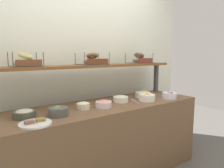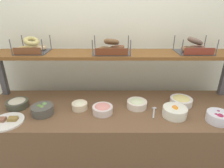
# 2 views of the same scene
# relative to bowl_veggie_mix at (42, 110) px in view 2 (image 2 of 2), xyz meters

# --- Properties ---
(back_wall) EXTENTS (3.50, 0.06, 2.40)m
(back_wall) POSITION_rel_bowl_veggie_mix_xyz_m (0.59, 0.65, 0.31)
(back_wall) COLOR white
(back_wall) RESTS_ON ground_plane
(deli_counter) EXTENTS (2.30, 0.70, 0.85)m
(deli_counter) POSITION_rel_bowl_veggie_mix_xyz_m (0.59, 0.10, -0.47)
(deli_counter) COLOR brown
(deli_counter) RESTS_ON ground_plane
(shelf_riser_left) EXTENTS (0.05, 0.05, 0.40)m
(shelf_riser_left) POSITION_rel_bowl_veggie_mix_xyz_m (-0.50, 0.37, 0.16)
(shelf_riser_left) COLOR #4C4C51
(shelf_riser_left) RESTS_ON deli_counter
(shelf_riser_right) EXTENTS (0.05, 0.05, 0.40)m
(shelf_riser_right) POSITION_rel_bowl_veggie_mix_xyz_m (1.69, 0.37, 0.16)
(shelf_riser_right) COLOR #4C4C51
(shelf_riser_right) RESTS_ON deli_counter
(upper_shelf) EXTENTS (2.26, 0.32, 0.03)m
(upper_shelf) POSITION_rel_bowl_veggie_mix_xyz_m (0.59, 0.37, 0.37)
(upper_shelf) COLOR brown
(upper_shelf) RESTS_ON shelf_riser_left
(bowl_veggie_mix) EXTENTS (0.18, 0.18, 0.09)m
(bowl_veggie_mix) POSITION_rel_bowl_veggie_mix_xyz_m (0.00, 0.00, 0.00)
(bowl_veggie_mix) COLOR #52524B
(bowl_veggie_mix) RESTS_ON deli_counter
(bowl_potato_salad) EXTENTS (0.14, 0.14, 0.07)m
(bowl_potato_salad) POSITION_rel_bowl_veggie_mix_xyz_m (0.30, 0.08, -0.00)
(bowl_potato_salad) COLOR beige
(bowl_potato_salad) RESTS_ON deli_counter
(bowl_tuna_salad) EXTENTS (0.19, 0.19, 0.08)m
(bowl_tuna_salad) POSITION_rel_bowl_veggie_mix_xyz_m (-0.26, 0.11, -0.00)
(bowl_tuna_salad) COLOR #444738
(bowl_tuna_salad) RESTS_ON deli_counter
(bowl_scallion_spread) EXTENTS (0.18, 0.18, 0.08)m
(bowl_scallion_spread) POSITION_rel_bowl_veggie_mix_xyz_m (0.80, 0.11, -0.00)
(bowl_scallion_spread) COLOR white
(bowl_scallion_spread) RESTS_ON deli_counter
(bowl_beet_salad) EXTENTS (0.18, 0.18, 0.09)m
(bowl_beet_salad) POSITION_rel_bowl_veggie_mix_xyz_m (1.41, -0.11, 0.00)
(bowl_beet_salad) COLOR white
(bowl_beet_salad) RESTS_ON deli_counter
(bowl_lox_spread) EXTENTS (0.17, 0.17, 0.08)m
(bowl_lox_spread) POSITION_rel_bowl_veggie_mix_xyz_m (0.50, 0.01, -0.00)
(bowl_lox_spread) COLOR silver
(bowl_lox_spread) RESTS_ON deli_counter
(bowl_egg_salad) EXTENTS (0.20, 0.20, 0.08)m
(bowl_egg_salad) POSITION_rel_bowl_veggie_mix_xyz_m (1.21, 0.15, -0.00)
(bowl_egg_salad) COLOR white
(bowl_egg_salad) RESTS_ON deli_counter
(bowl_fruit_salad) EXTENTS (0.20, 0.20, 0.09)m
(bowl_fruit_salad) POSITION_rel_bowl_veggie_mix_xyz_m (1.09, -0.03, 0.00)
(bowl_fruit_salad) COLOR white
(bowl_fruit_salad) RESTS_ON deli_counter
(serving_plate_white) EXTENTS (0.25, 0.25, 0.04)m
(serving_plate_white) POSITION_rel_bowl_veggie_mix_xyz_m (-0.24, -0.12, -0.03)
(serving_plate_white) COLOR white
(serving_plate_white) RESTS_ON deli_counter
(serving_spoon_near_plate) EXTENTS (0.07, 0.17, 0.01)m
(serving_spoon_near_plate) POSITION_rel_bowl_veggie_mix_xyz_m (0.94, 0.04, -0.03)
(serving_spoon_near_plate) COLOR #B7B7BC
(serving_spoon_near_plate) RESTS_ON deli_counter
(bagel_basket_plain) EXTENTS (0.29, 0.25, 0.15)m
(bagel_basket_plain) POSITION_rel_bowl_veggie_mix_xyz_m (-0.16, 0.38, 0.44)
(bagel_basket_plain) COLOR #4C4C51
(bagel_basket_plain) RESTS_ON upper_shelf
(bagel_basket_cinnamon_raisin) EXTENTS (0.33, 0.27, 0.14)m
(bagel_basket_cinnamon_raisin) POSITION_rel_bowl_veggie_mix_xyz_m (0.57, 0.36, 0.44)
(bagel_basket_cinnamon_raisin) COLOR #4C4C51
(bagel_basket_cinnamon_raisin) RESTS_ON upper_shelf
(bagel_basket_poppy) EXTENTS (0.31, 0.25, 0.15)m
(bagel_basket_poppy) POSITION_rel_bowl_veggie_mix_xyz_m (1.33, 0.37, 0.44)
(bagel_basket_poppy) COLOR #4C4C51
(bagel_basket_poppy) RESTS_ON upper_shelf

